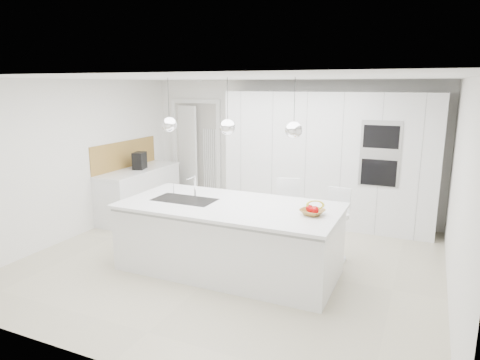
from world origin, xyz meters
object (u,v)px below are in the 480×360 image
at_px(fruit_bowl, 312,212).
at_px(bar_stool_right, 336,225).
at_px(espresso_machine, 140,161).
at_px(bar_stool_left, 285,217).
at_px(island_base, 228,240).

distance_m(fruit_bowl, bar_stool_right, 1.01).
bearing_deg(fruit_bowl, bar_stool_right, 82.73).
bearing_deg(espresso_machine, bar_stool_left, -26.24).
xyz_separation_m(island_base, bar_stool_right, (1.21, 0.94, 0.07)).
xyz_separation_m(fruit_bowl, bar_stool_left, (-0.64, 0.90, -0.40)).
distance_m(espresso_machine, bar_stool_right, 3.83).
height_order(island_base, bar_stool_left, bar_stool_left).
xyz_separation_m(island_base, espresso_machine, (-2.53, 1.52, 0.62)).
xyz_separation_m(island_base, fruit_bowl, (1.10, 0.03, 0.50)).
xyz_separation_m(fruit_bowl, espresso_machine, (-3.63, 1.49, 0.12)).
height_order(island_base, fruit_bowl, fruit_bowl).
height_order(fruit_bowl, bar_stool_right, bar_stool_right).
relative_size(island_base, bar_stool_left, 2.61).
bearing_deg(bar_stool_left, espresso_machine, 150.68).
xyz_separation_m(espresso_machine, bar_stool_right, (3.74, -0.58, -0.55)).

